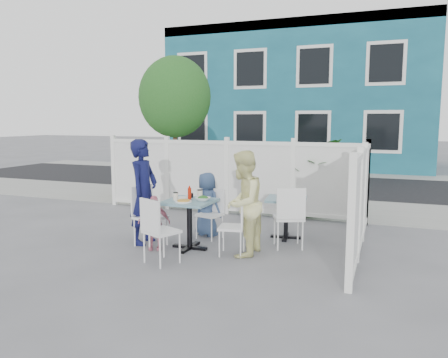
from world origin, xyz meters
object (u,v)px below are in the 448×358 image
(spare_table, at_px, (286,207))
(chair_left, at_px, (147,211))
(chair_right, at_px, (237,222))
(woman, at_px, (243,203))
(utility_cabinet, at_px, (154,170))
(main_table, at_px, (189,211))
(man, at_px, (144,192))
(toddler, at_px, (154,223))
(boy, at_px, (207,204))
(chair_near, at_px, (157,226))
(chair_back, at_px, (212,209))

(spare_table, bearing_deg, chair_left, -149.21)
(chair_right, xyz_separation_m, woman, (0.09, 0.03, 0.29))
(utility_cabinet, height_order, main_table, utility_cabinet)
(man, relative_size, toddler, 1.99)
(main_table, height_order, chair_right, chair_right)
(spare_table, relative_size, woman, 0.47)
(chair_left, bearing_deg, main_table, 111.85)
(chair_right, bearing_deg, boy, 34.21)
(chair_left, height_order, woman, woman)
(main_table, xyz_separation_m, chair_right, (0.81, -0.03, -0.10))
(chair_left, xyz_separation_m, woman, (1.64, 0.05, 0.23))
(spare_table, height_order, boy, boy)
(chair_left, bearing_deg, boy, 160.26)
(main_table, height_order, chair_left, chair_left)
(boy, relative_size, toddler, 1.30)
(chair_right, xyz_separation_m, boy, (-0.86, 0.87, 0.06))
(spare_table, relative_size, toddler, 0.86)
(main_table, xyz_separation_m, woman, (0.89, -0.00, 0.19))
(chair_right, bearing_deg, chair_near, 121.68)
(chair_right, bearing_deg, utility_cabinet, 31.90)
(utility_cabinet, height_order, woman, woman)
(chair_right, bearing_deg, chair_back, 32.35)
(chair_near, xyz_separation_m, toddler, (-0.40, 0.62, -0.12))
(chair_back, height_order, man, man)
(utility_cabinet, height_order, chair_back, utility_cabinet)
(main_table, distance_m, chair_near, 0.86)
(man, bearing_deg, chair_left, -133.06)
(chair_back, bearing_deg, man, 52.99)
(utility_cabinet, bearing_deg, boy, -47.46)
(chair_back, distance_m, toddler, 1.15)
(chair_back, bearing_deg, chair_right, 147.91)
(chair_back, xyz_separation_m, toddler, (-0.58, -0.99, -0.06))
(man, bearing_deg, main_table, -95.43)
(utility_cabinet, distance_m, main_table, 5.27)
(main_table, xyz_separation_m, chair_left, (-0.74, -0.05, -0.04))
(spare_table, xyz_separation_m, chair_right, (-0.49, -1.20, -0.04))
(woman, bearing_deg, spare_table, 163.35)
(spare_table, distance_m, chair_back, 1.29)
(spare_table, height_order, chair_back, chair_back)
(toddler, bearing_deg, man, 118.32)
(woman, xyz_separation_m, boy, (-0.95, 0.84, -0.23))
(chair_back, xyz_separation_m, boy, (-0.13, 0.08, 0.07))
(utility_cabinet, distance_m, boy, 4.58)
(chair_right, xyz_separation_m, toddler, (-1.32, -0.20, -0.07))
(chair_left, bearing_deg, woman, 109.64)
(main_table, bearing_deg, toddler, -155.23)
(utility_cabinet, bearing_deg, chair_right, -46.84)
(utility_cabinet, distance_m, man, 4.78)
(spare_table, relative_size, man, 0.43)
(boy, bearing_deg, chair_back, 166.26)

